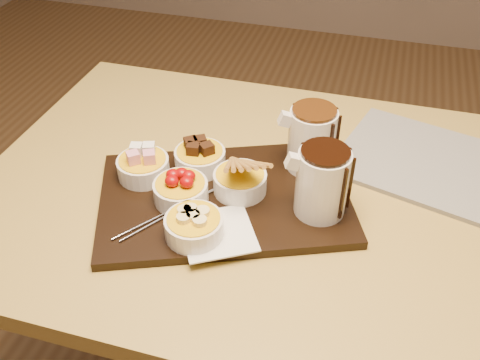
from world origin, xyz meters
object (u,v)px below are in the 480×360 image
(pitcher_dark_chocolate, at_px, (322,183))
(newspaper, at_px, (427,162))
(dining_table, at_px, (282,229))
(bowl_strawberries, at_px, (181,192))
(pitcher_milk_chocolate, at_px, (312,140))
(serving_board, at_px, (225,198))

(pitcher_dark_chocolate, relative_size, newspaper, 0.37)
(dining_table, distance_m, newspaper, 0.33)
(dining_table, height_order, pitcher_dark_chocolate, pitcher_dark_chocolate)
(bowl_strawberries, relative_size, pitcher_dark_chocolate, 0.80)
(pitcher_dark_chocolate, distance_m, pitcher_milk_chocolate, 0.13)
(bowl_strawberries, distance_m, newspaper, 0.51)
(pitcher_dark_chocolate, bearing_deg, pitcher_milk_chocolate, 85.60)
(bowl_strawberries, height_order, pitcher_dark_chocolate, pitcher_dark_chocolate)
(pitcher_dark_chocolate, xyz_separation_m, pitcher_milk_chocolate, (-0.04, 0.12, 0.00))
(bowl_strawberries, bearing_deg, pitcher_dark_chocolate, 9.64)
(bowl_strawberries, xyz_separation_m, pitcher_milk_chocolate, (0.21, 0.17, 0.04))
(serving_board, height_order, bowl_strawberries, bowl_strawberries)
(bowl_strawberries, height_order, newspaper, bowl_strawberries)
(newspaper, bearing_deg, serving_board, -132.78)
(serving_board, relative_size, newspaper, 1.34)
(pitcher_dark_chocolate, bearing_deg, bowl_strawberries, 167.35)
(bowl_strawberries, distance_m, pitcher_milk_chocolate, 0.27)
(dining_table, height_order, serving_board, serving_board)
(dining_table, height_order, pitcher_milk_chocolate, pitcher_milk_chocolate)
(bowl_strawberries, distance_m, pitcher_dark_chocolate, 0.25)
(bowl_strawberries, height_order, pitcher_milk_chocolate, pitcher_milk_chocolate)
(serving_board, xyz_separation_m, bowl_strawberries, (-0.07, -0.03, 0.03))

